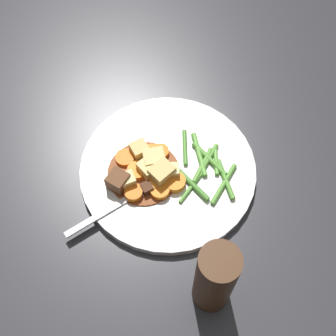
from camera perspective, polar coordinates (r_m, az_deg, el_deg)
The scene contains 32 objects.
ground_plane at distance 0.76m, azimuth 0.00°, elevation -0.54°, with size 3.00×3.00×0.00m, color #2D2D33.
dinner_plate at distance 0.76m, azimuth 0.00°, elevation -0.27°, with size 0.29×0.29×0.01m, color white.
stew_sauce at distance 0.75m, azimuth -2.99°, elevation -0.59°, with size 0.12×0.12×0.00m, color brown.
carrot_slice_0 at distance 0.76m, azimuth -5.28°, elevation 1.23°, with size 0.03×0.03×0.01m, color orange.
carrot_slice_1 at distance 0.73m, azimuth 0.82°, elevation -1.73°, with size 0.03×0.03×0.01m, color orange.
carrot_slice_2 at distance 0.73m, azimuth -1.57°, elevation -1.78°, with size 0.03×0.03×0.01m, color orange.
carrot_slice_3 at distance 0.74m, azimuth -3.78°, elevation -0.35°, with size 0.03×0.03×0.01m, color orange.
carrot_slice_4 at distance 0.76m, azimuth -1.95°, elevation 1.83°, with size 0.03×0.03×0.01m, color orange.
carrot_slice_5 at distance 0.73m, azimuth -1.01°, elevation -2.74°, with size 0.03×0.03×0.01m, color orange.
carrot_slice_6 at distance 0.76m, azimuth -0.89°, elevation 1.97°, with size 0.03×0.03×0.01m, color orange.
carrot_slice_7 at distance 0.73m, azimuth -4.24°, elevation -3.04°, with size 0.03×0.03×0.01m, color orange.
potato_chunk_0 at distance 0.73m, azimuth -4.99°, elevation -1.57°, with size 0.02×0.02×0.02m, color #EAD68C.
potato_chunk_1 at distance 0.73m, azimuth -0.77°, elevation -0.67°, with size 0.04×0.03×0.03m, color #DBBC6B.
potato_chunk_2 at distance 0.74m, azimuth -2.39°, elevation -0.04°, with size 0.03×0.03×0.03m, color #E5CC7A.
potato_chunk_3 at distance 0.76m, azimuth -3.51°, elevation 2.23°, with size 0.03×0.03×0.02m, color #DBBC6B.
potato_chunk_4 at distance 0.74m, azimuth -1.71°, elevation 1.03°, with size 0.03×0.03×0.03m, color #E5CC7A.
potato_chunk_5 at distance 0.74m, azimuth 0.48°, elevation -0.43°, with size 0.02×0.02×0.02m, color #EAD68C.
meat_chunk_0 at distance 0.73m, azimuth -2.60°, elevation -2.49°, with size 0.02×0.02×0.02m, color #4C2B19.
meat_chunk_1 at distance 0.73m, azimuth -6.14°, elevation -1.61°, with size 0.03×0.03×0.03m, color brown.
meat_chunk_2 at distance 0.75m, azimuth -0.58°, elevation 0.48°, with size 0.02×0.02×0.02m, color brown.
green_bean_0 at distance 0.75m, azimuth 4.28°, elevation 0.16°, with size 0.01×0.01×0.07m, color #599E38.
green_bean_1 at distance 0.76m, azimuth 5.89°, elevation 0.92°, with size 0.01×0.01×0.05m, color #66AD42.
green_bean_2 at distance 0.74m, azimuth 7.04°, elevation -1.39°, with size 0.01×0.01×0.07m, color #599E38.
green_bean_3 at distance 0.76m, azimuth 5.06°, elevation 1.11°, with size 0.01×0.01×0.08m, color #599E38.
green_bean_4 at distance 0.74m, azimuth 6.84°, elevation -1.97°, with size 0.01×0.01×0.08m, color #599E38.
green_bean_5 at distance 0.73m, azimuth 2.85°, elevation -2.35°, with size 0.01×0.01×0.06m, color #66AD42.
green_bean_6 at distance 0.76m, azimuth 5.01°, elevation 1.15°, with size 0.01×0.01×0.06m, color #599E38.
green_bean_7 at distance 0.76m, azimuth 3.83°, elevation 1.68°, with size 0.01×0.01×0.08m, color #66AD42.
green_bean_8 at distance 0.77m, azimuth 2.09°, elevation 2.53°, with size 0.01×0.01×0.07m, color #4C8E33.
green_bean_9 at distance 0.73m, azimuth 3.03°, elevation -2.04°, with size 0.01×0.01×0.07m, color #4C8E33.
fork at distance 0.73m, azimuth -6.02°, elevation -4.37°, with size 0.16×0.10×0.00m.
pepper_mill at distance 0.62m, azimuth 5.75°, elevation -13.34°, with size 0.05×0.05×0.15m, color #4C2D19.
Camera 1 is at (0.02, 0.36, 0.67)m, focal length 49.83 mm.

